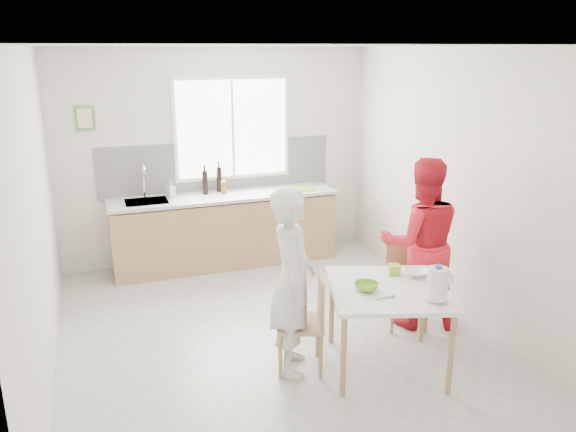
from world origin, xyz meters
The scene contains 21 objects.
ground centered at (0.00, 0.00, 0.00)m, with size 4.50×4.50×0.00m, color #B7B7B2.
room_shell centered at (0.00, 0.00, 1.64)m, with size 4.50×4.50×4.50m.
window centered at (0.20, 2.23, 1.70)m, with size 1.50×0.06×1.30m.
backsplash centered at (0.00, 2.24, 1.23)m, with size 3.00×0.02×0.65m, color white.
picture_frame centered at (-1.55, 2.23, 1.90)m, with size 0.22×0.03×0.28m.
kitchen_counter centered at (0.00, 1.95, 0.42)m, with size 2.84×0.64×1.37m.
dining_table centered at (0.73, -0.91, 0.67)m, with size 1.22×1.22×0.75m.
chair_left centered at (0.08, -0.70, 0.47)m, with size 0.50×0.50×0.86m.
chair_far centered at (1.32, -0.24, 0.47)m, with size 0.49×0.49×0.85m.
person_white centered at (-0.04, -0.66, 0.81)m, with size 0.59×0.39×1.62m, color silver.
person_red centered at (1.43, -0.29, 0.85)m, with size 0.83×0.64×1.70m, color red.
bowl_green centered at (0.53, -0.90, 0.78)m, with size 0.20×0.20×0.06m, color #77B62A.
bowl_white centered at (1.10, -0.77, 0.77)m, with size 0.21×0.21×0.05m, color white.
milk_jug centered at (0.96, -1.28, 0.90)m, with size 0.22×0.16×0.29m.
green_box centered at (0.91, -0.68, 0.79)m, with size 0.10×0.10×0.09m, color #96C52D.
spoon centered at (0.59, -1.10, 0.76)m, with size 0.01×0.01×0.16m, color #A5A5AA.
cutting_board centered at (1.00, 1.88, 0.93)m, with size 0.35×0.25×0.01m, color #78BE2B.
wine_bottle_a centered at (-0.02, 2.12, 1.08)m, with size 0.07×0.07×0.32m, color black.
wine_bottle_b centered at (-0.21, 2.05, 1.07)m, with size 0.07×0.07×0.30m, color black.
jar_amber centered at (0.01, 2.01, 1.00)m, with size 0.06×0.06×0.16m, color brown.
soap_bottle centered at (-0.64, 2.02, 1.02)m, with size 0.09×0.09×0.20m, color #999999.
Camera 1 is at (-1.52, -4.72, 2.68)m, focal length 35.00 mm.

